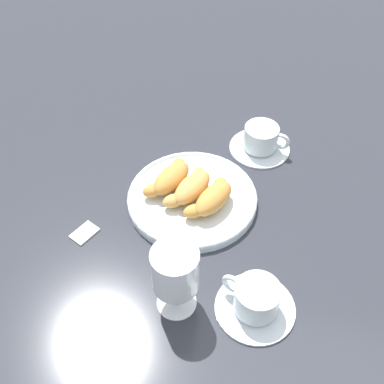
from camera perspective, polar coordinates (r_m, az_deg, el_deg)
ground_plane at (r=0.96m, az=0.73°, el=-1.29°), size 2.20×2.20×0.00m
pastry_plate at (r=0.95m, az=0.00°, el=-0.79°), size 0.26×0.26×0.02m
croissant_large at (r=0.91m, az=2.45°, el=-0.77°), size 0.13×0.10×0.04m
croissant_small at (r=0.93m, az=-0.16°, el=0.49°), size 0.13×0.09×0.04m
croissant_extra at (r=0.95m, az=-2.66°, el=1.71°), size 0.13×0.09×0.04m
coffee_cup_near at (r=0.80m, az=7.72°, el=-12.88°), size 0.14×0.14×0.06m
coffee_cup_far at (r=1.07m, az=8.37°, el=6.22°), size 0.14×0.14×0.06m
juice_glass_left at (r=0.74m, az=-2.03°, el=-9.74°), size 0.08×0.08×0.14m
sugar_packet at (r=0.92m, az=-12.91°, el=-4.79°), size 0.06×0.05×0.01m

